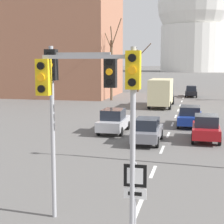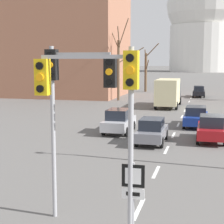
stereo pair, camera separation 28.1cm
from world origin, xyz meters
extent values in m
cube|color=silver|center=(0.00, 7.23, 0.00)|extent=(0.16, 2.00, 0.01)
cube|color=silver|center=(0.00, 11.73, 0.00)|extent=(0.16, 2.00, 0.01)
cube|color=silver|center=(0.00, 16.23, 0.00)|extent=(0.16, 2.00, 0.01)
cube|color=silver|center=(0.00, 20.73, 0.00)|extent=(0.16, 2.00, 0.01)
cube|color=silver|center=(0.00, 25.23, 0.00)|extent=(0.16, 2.00, 0.01)
cube|color=silver|center=(0.00, 29.73, 0.00)|extent=(0.16, 2.00, 0.01)
cube|color=silver|center=(0.00, 34.23, 0.00)|extent=(0.16, 2.00, 0.01)
cube|color=silver|center=(0.00, 38.73, 0.00)|extent=(0.16, 2.00, 0.01)
cube|color=silver|center=(0.00, 43.23, 0.00)|extent=(0.16, 2.00, 0.01)
cube|color=silver|center=(0.00, 47.73, 0.00)|extent=(0.16, 2.00, 0.01)
cube|color=silver|center=(0.00, 52.23, 0.00)|extent=(0.16, 2.00, 0.01)
cube|color=silver|center=(0.00, 56.73, 0.00)|extent=(0.16, 2.00, 0.01)
cylinder|color=#9E9EA3|center=(0.32, 4.16, 2.72)|extent=(0.14, 0.14, 5.44)
cube|color=yellow|center=(0.32, 4.16, 4.86)|extent=(0.36, 0.28, 0.96)
cylinder|color=black|center=(0.32, 3.99, 5.16)|extent=(0.20, 0.06, 0.20)
cylinder|color=orange|center=(0.32, 3.99, 4.86)|extent=(0.20, 0.06, 0.20)
cylinder|color=black|center=(0.32, 3.99, 4.57)|extent=(0.20, 0.06, 0.20)
cube|color=#9E9EA3|center=(-0.88, 4.16, 5.19)|extent=(2.40, 0.10, 0.10)
cube|color=yellow|center=(-2.08, 4.16, 4.66)|extent=(0.36, 0.28, 0.96)
cylinder|color=black|center=(-2.08, 3.99, 4.96)|extent=(0.20, 0.06, 0.20)
cylinder|color=orange|center=(-2.08, 3.99, 4.66)|extent=(0.20, 0.06, 0.20)
cylinder|color=black|center=(-2.08, 3.99, 4.37)|extent=(0.20, 0.06, 0.20)
cylinder|color=#9E9EA3|center=(-2.58, 5.94, 2.77)|extent=(0.14, 0.14, 5.55)
cube|color=black|center=(-2.58, 5.94, 4.97)|extent=(0.36, 0.28, 0.96)
cylinder|color=black|center=(-2.58, 5.77, 5.27)|extent=(0.20, 0.06, 0.20)
cylinder|color=orange|center=(-2.58, 5.77, 4.97)|extent=(0.20, 0.06, 0.20)
cylinder|color=black|center=(-2.58, 5.77, 4.67)|extent=(0.20, 0.06, 0.20)
cube|color=#9E9EA3|center=(-1.63, 5.94, 5.30)|extent=(1.90, 0.10, 0.10)
cube|color=black|center=(-0.68, 5.94, 4.77)|extent=(0.36, 0.28, 0.96)
cylinder|color=black|center=(-0.68, 5.77, 5.07)|extent=(0.20, 0.06, 0.20)
cylinder|color=orange|center=(-0.68, 5.77, 4.77)|extent=(0.20, 0.06, 0.20)
cylinder|color=black|center=(-0.68, 5.77, 4.47)|extent=(0.20, 0.06, 0.20)
cylinder|color=#9E9EA3|center=(0.39, 4.17, 1.25)|extent=(0.07, 0.07, 2.50)
cube|color=black|center=(0.39, 4.15, 2.15)|extent=(0.60, 0.03, 0.60)
cube|color=white|center=(0.39, 4.13, 2.15)|extent=(0.42, 0.01, 0.42)
cube|color=white|center=(0.39, 4.15, 1.67)|extent=(0.60, 0.03, 0.28)
cube|color=black|center=(0.39, 4.13, 1.67)|extent=(0.36, 0.01, 0.10)
cube|color=maroon|center=(2.50, 19.31, 0.67)|extent=(1.70, 3.93, 0.63)
cube|color=#1E232D|center=(2.50, 19.11, 1.34)|extent=(1.44, 1.89, 0.70)
cylinder|color=black|center=(1.70, 20.53, 0.36)|extent=(0.18, 0.72, 0.72)
cylinder|color=black|center=(3.30, 20.53, 0.36)|extent=(0.18, 0.72, 0.72)
cylinder|color=black|center=(1.70, 18.09, 0.36)|extent=(0.18, 0.72, 0.72)
cube|color=black|center=(1.05, 49.88, 0.64)|extent=(1.61, 4.54, 0.60)
cube|color=#1E232D|center=(1.05, 49.65, 1.28)|extent=(1.37, 2.18, 0.68)
cylinder|color=black|center=(0.29, 51.29, 0.34)|extent=(0.18, 0.68, 0.68)
cylinder|color=black|center=(1.80, 51.29, 0.34)|extent=(0.18, 0.68, 0.68)
cylinder|color=black|center=(0.29, 48.47, 0.34)|extent=(0.18, 0.68, 0.68)
cylinder|color=black|center=(1.80, 48.47, 0.34)|extent=(0.18, 0.68, 0.68)
cube|color=slate|center=(-1.08, 17.87, 0.62)|extent=(1.60, 4.00, 0.59)
cube|color=#1E232D|center=(-1.08, 17.67, 1.25)|extent=(1.36, 1.92, 0.67)
cylinder|color=black|center=(-1.83, 19.11, 0.33)|extent=(0.18, 0.65, 0.65)
cylinder|color=black|center=(-0.33, 19.11, 0.33)|extent=(0.18, 0.65, 0.65)
cylinder|color=black|center=(-1.83, 16.63, 0.33)|extent=(0.18, 0.65, 0.65)
cylinder|color=black|center=(-0.33, 16.63, 0.33)|extent=(0.18, 0.65, 0.65)
cube|color=navy|center=(1.38, 24.75, 0.63)|extent=(1.79, 4.46, 0.63)
cube|color=#1E232D|center=(1.38, 24.53, 1.27)|extent=(1.52, 2.14, 0.66)
cylinder|color=black|center=(0.54, 26.13, 0.32)|extent=(0.18, 0.64, 0.64)
cylinder|color=black|center=(2.23, 26.13, 0.32)|extent=(0.18, 0.64, 0.64)
cylinder|color=black|center=(0.54, 23.37, 0.32)|extent=(0.18, 0.64, 0.64)
cylinder|color=black|center=(2.23, 23.37, 0.32)|extent=(0.18, 0.64, 0.64)
cube|color=#B7B7BC|center=(-3.89, 20.77, 0.66)|extent=(1.70, 4.20, 0.67)
cube|color=#1E232D|center=(-3.89, 20.56, 1.35)|extent=(1.45, 2.02, 0.71)
cylinder|color=black|center=(-4.69, 22.07, 0.32)|extent=(0.18, 0.64, 0.64)
cylinder|color=black|center=(-3.09, 22.07, 0.32)|extent=(0.18, 0.64, 0.64)
cylinder|color=black|center=(-4.69, 19.47, 0.32)|extent=(0.18, 0.64, 0.64)
cylinder|color=black|center=(-3.09, 19.47, 0.32)|extent=(0.18, 0.64, 0.64)
cube|color=#333842|center=(-2.00, 39.47, 1.49)|extent=(2.20, 2.00, 2.10)
cube|color=beige|center=(-2.00, 35.87, 1.79)|extent=(2.30, 5.20, 2.70)
cylinder|color=black|center=(-3.10, 39.47, 0.44)|extent=(0.24, 0.88, 0.88)
cylinder|color=black|center=(-0.90, 39.47, 0.44)|extent=(0.24, 0.88, 0.88)
cylinder|color=black|center=(-3.10, 34.44, 0.44)|extent=(0.24, 0.88, 0.88)
cylinder|color=black|center=(-0.90, 34.44, 0.44)|extent=(0.24, 0.88, 0.88)
cylinder|color=brown|center=(-7.89, 57.28, 3.22)|extent=(0.43, 0.43, 6.43)
cylinder|color=brown|center=(-7.89, 56.78, 6.13)|extent=(0.17, 1.13, 1.74)
cylinder|color=brown|center=(-6.79, 56.95, 6.91)|extent=(2.29, 0.89, 2.24)
cylinder|color=brown|center=(-7.54, 56.64, 4.49)|extent=(0.77, 1.44, 1.75)
cylinder|color=brown|center=(-9.08, 42.49, 3.88)|extent=(0.33, 0.33, 7.76)
cylinder|color=brown|center=(-8.68, 40.83, 8.03)|extent=(0.68, 3.41, 2.46)
cylinder|color=brown|center=(-9.76, 42.91, 8.07)|extent=(1.43, 0.99, 2.77)
cylinder|color=brown|center=(-7.48, 42.78, 5.86)|extent=(3.24, 0.81, 2.08)
cylinder|color=brown|center=(-8.29, 41.86, 8.64)|extent=(1.63, 1.42, 3.48)
cylinder|color=silver|center=(0.00, 186.09, 11.15)|extent=(33.44, 33.44, 22.29)
sphere|color=silver|center=(0.00, 186.09, 32.51)|extent=(37.15, 37.15, 37.15)
cube|color=#9E664C|center=(-19.08, 48.01, 12.81)|extent=(18.00, 14.00, 25.62)
camera|label=1|loc=(1.89, -5.08, 5.08)|focal=60.00mm
camera|label=2|loc=(2.16, -5.01, 5.08)|focal=60.00mm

